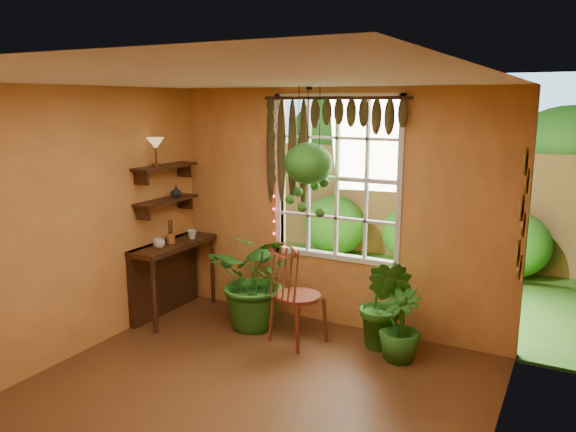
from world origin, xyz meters
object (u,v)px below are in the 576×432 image
at_px(windsor_chair, 296,309).
at_px(potted_plant_mid, 385,304).
at_px(potted_plant_left, 257,279).
at_px(counter_ledge, 167,269).
at_px(hanging_basket, 308,167).

bearing_deg(windsor_chair, potted_plant_mid, 37.61).
bearing_deg(potted_plant_left, potted_plant_mid, 4.72).
relative_size(counter_ledge, windsor_chair, 0.92).
height_order(potted_plant_left, hanging_basket, hanging_basket).
xyz_separation_m(windsor_chair, potted_plant_mid, (0.89, 0.29, 0.11)).
height_order(windsor_chair, hanging_basket, hanging_basket).
xyz_separation_m(potted_plant_mid, hanging_basket, (-0.94, 0.10, 1.36)).
bearing_deg(hanging_basket, windsor_chair, -82.73).
xyz_separation_m(windsor_chair, potted_plant_left, (-0.58, 0.17, 0.19)).
bearing_deg(counter_ledge, potted_plant_left, 6.35).
height_order(windsor_chair, potted_plant_left, windsor_chair).
bearing_deg(counter_ledge, potted_plant_mid, 5.45).
relative_size(windsor_chair, potted_plant_mid, 1.33).
bearing_deg(potted_plant_mid, windsor_chair, -161.71).
relative_size(counter_ledge, hanging_basket, 0.86).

